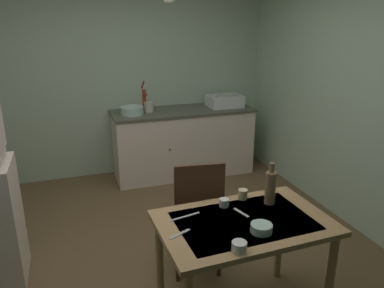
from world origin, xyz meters
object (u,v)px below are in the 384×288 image
dining_table (243,235)px  mug_tall (224,203)px  hand_pump (144,99)px  sink_basin (225,101)px  mixing_bowl_counter (132,111)px  serving_bowl_wide (261,228)px  glass_bottle (270,187)px  chair_far_side (197,216)px

dining_table → mug_tall: size_ratio=16.99×
hand_pump → dining_table: hand_pump is taller
sink_basin → dining_table: sink_basin is taller
mixing_bowl_counter → mug_tall: size_ratio=4.16×
serving_bowl_wide → dining_table: bearing=103.8°
sink_basin → glass_bottle: bearing=-106.2°
serving_bowl_wide → mug_tall: size_ratio=2.01×
dining_table → serving_bowl_wide: (0.04, -0.16, 0.14)m
mug_tall → glass_bottle: 0.34m
serving_bowl_wide → mixing_bowl_counter: bearing=96.3°
hand_pump → serving_bowl_wide: 2.83m
sink_basin → hand_pump: (-1.07, 0.05, 0.09)m
sink_basin → glass_bottle: 2.55m
sink_basin → dining_table: size_ratio=0.39×
dining_table → serving_bowl_wide: serving_bowl_wide is taller
dining_table → glass_bottle: bearing=30.3°
serving_bowl_wide → glass_bottle: 0.41m
hand_pump → mixing_bowl_counter: hand_pump is taller
chair_far_side → dining_table: bearing=-78.1°
mug_tall → mixing_bowl_counter: bearing=95.2°
sink_basin → dining_table: 2.81m
chair_far_side → serving_bowl_wide: (0.16, -0.73, 0.28)m
mug_tall → glass_bottle: bearing=-10.1°
serving_bowl_wide → glass_bottle: glass_bottle is taller
hand_pump → chair_far_side: 2.15m
chair_far_side → mug_tall: chair_far_side is taller
mug_tall → chair_far_side: bearing=101.7°
dining_table → chair_far_side: chair_far_side is taller
chair_far_side → mixing_bowl_counter: bearing=94.1°
hand_pump → mug_tall: (0.04, -2.44, -0.26)m
hand_pump → dining_table: size_ratio=0.35×
mixing_bowl_counter → glass_bottle: size_ratio=0.91×
sink_basin → mug_tall: bearing=-113.4°
mixing_bowl_counter → chair_far_side: (0.14, -1.99, -0.42)m
sink_basin → chair_far_side: sink_basin is taller
sink_basin → mug_tall: (-1.03, -2.40, -0.16)m
glass_bottle → dining_table: bearing=-149.7°
glass_bottle → mixing_bowl_counter: bearing=102.6°
chair_far_side → glass_bottle: (0.40, -0.41, 0.38)m
dining_table → mug_tall: 0.26m
serving_bowl_wide → hand_pump: bearing=92.6°
mixing_bowl_counter → mug_tall: bearing=-84.8°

